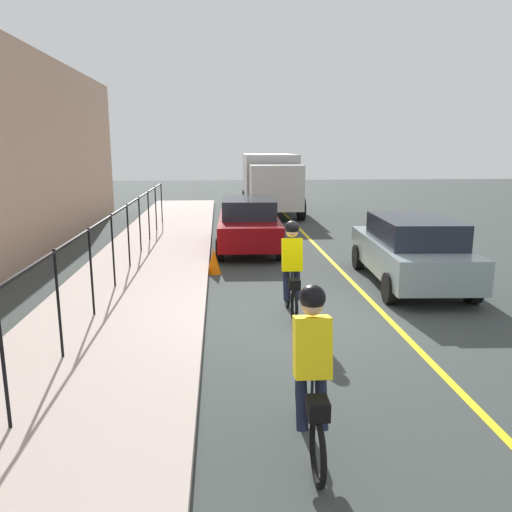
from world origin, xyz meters
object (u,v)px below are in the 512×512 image
Objects in this scene: cyclist_follow at (311,374)px; patrol_sedan at (411,250)px; box_truck_background at (270,181)px; traffic_cone_near at (214,261)px; cyclist_lead at (292,270)px; parked_sedan_rear at (249,223)px.

cyclist_follow reaches higher than patrol_sedan.
box_truck_background is 12.15m from traffic_cone_near.
cyclist_lead is at bearing 127.65° from patrol_sedan.
cyclist_follow is at bearing -172.28° from traffic_cone_near.
box_truck_background is (13.15, 1.92, 0.73)m from patrol_sedan.
box_truck_background reaches higher than parked_sedan_rear.
cyclist_lead is 3.71m from patrol_sedan.
box_truck_background is at bearing -3.85° from cyclist_follow.
traffic_cone_near is (1.34, 4.52, -0.50)m from patrol_sedan.
cyclist_follow is (-4.33, 0.42, 0.00)m from cyclist_lead.
patrol_sedan is at bearing -54.80° from cyclist_lead.
parked_sedan_rear is (4.34, 3.47, 0.00)m from patrol_sedan.
cyclist_follow is at bearing 154.76° from patrol_sedan.
patrol_sedan is (6.43, -3.47, -0.09)m from cyclist_follow.
traffic_cone_near is (-3.00, 1.05, -0.50)m from parked_sedan_rear.
patrol_sedan is 5.56m from parked_sedan_rear.
cyclist_lead is 6.45m from parked_sedan_rear.
cyclist_lead is 3.79m from traffic_cone_near.
cyclist_lead is 1.00× the size of cyclist_follow.
traffic_cone_near is at bearing 76.61° from patrol_sedan.
patrol_sedan is 6.88× the size of traffic_cone_near.
box_truck_background is at bearing -12.43° from traffic_cone_near.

